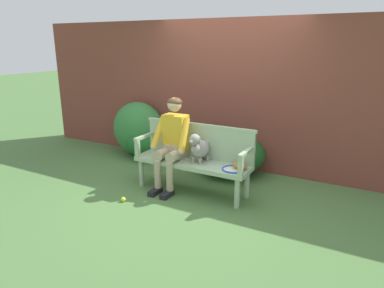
# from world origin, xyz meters

# --- Properties ---
(ground_plane) EXTENTS (40.00, 40.00, 0.00)m
(ground_plane) POSITION_xyz_m (0.00, 0.00, 0.00)
(ground_plane) COLOR #4C753D
(brick_garden_fence) EXTENTS (8.00, 0.30, 2.44)m
(brick_garden_fence) POSITION_xyz_m (0.00, 1.39, 1.22)
(brick_garden_fence) COLOR brown
(brick_garden_fence) RESTS_ON ground
(hedge_bush_mid_right) EXTENTS (1.09, 1.09, 0.63)m
(hedge_bush_mid_right) POSITION_xyz_m (0.19, 1.00, 0.31)
(hedge_bush_mid_right) COLOR #194C1E
(hedge_bush_mid_right) RESTS_ON ground
(hedge_bush_far_right) EXTENTS (1.02, 0.89, 0.63)m
(hedge_bush_far_right) POSITION_xyz_m (-1.43, 1.01, 0.31)
(hedge_bush_far_right) COLOR #1E5B23
(hedge_bush_far_right) RESTS_ON ground
(hedge_bush_far_left) EXTENTS (1.04, 0.73, 1.02)m
(hedge_bush_far_left) POSITION_xyz_m (-1.69, 1.01, 0.51)
(hedge_bush_far_left) COLOR #337538
(hedge_bush_far_left) RESTS_ON ground
(garden_bench) EXTENTS (1.68, 0.48, 0.46)m
(garden_bench) POSITION_xyz_m (0.00, 0.00, 0.40)
(garden_bench) COLOR #9EB793
(garden_bench) RESTS_ON ground
(bench_backrest) EXTENTS (1.72, 0.06, 0.50)m
(bench_backrest) POSITION_xyz_m (0.00, 0.21, 0.72)
(bench_backrest) COLOR #9EB793
(bench_backrest) RESTS_ON garden_bench
(bench_armrest_left_end) EXTENTS (0.06, 0.48, 0.28)m
(bench_armrest_left_end) POSITION_xyz_m (-0.80, -0.09, 0.66)
(bench_armrest_left_end) COLOR #9EB793
(bench_armrest_left_end) RESTS_ON garden_bench
(bench_armrest_right_end) EXTENTS (0.06, 0.48, 0.28)m
(bench_armrest_right_end) POSITION_xyz_m (0.80, -0.09, 0.66)
(bench_armrest_right_end) COLOR #9EB793
(bench_armrest_right_end) RESTS_ON garden_bench
(person_seated) EXTENTS (0.56, 0.64, 1.33)m
(person_seated) POSITION_xyz_m (-0.31, -0.01, 0.73)
(person_seated) COLOR black
(person_seated) RESTS_ON ground
(dog_on_bench) EXTENTS (0.24, 0.43, 0.43)m
(dog_on_bench) POSITION_xyz_m (0.11, 0.01, 0.67)
(dog_on_bench) COLOR gray
(dog_on_bench) RESTS_ON garden_bench
(tennis_racket) EXTENTS (0.37, 0.58, 0.03)m
(tennis_racket) POSITION_xyz_m (0.65, -0.02, 0.47)
(tennis_racket) COLOR blue
(tennis_racket) RESTS_ON garden_bench
(baseball_glove) EXTENTS (0.27, 0.25, 0.09)m
(baseball_glove) POSITION_xyz_m (0.70, 0.03, 0.51)
(baseball_glove) COLOR #9E6B2D
(baseball_glove) RESTS_ON garden_bench
(tennis_ball) EXTENTS (0.07, 0.07, 0.07)m
(tennis_ball) POSITION_xyz_m (-0.65, -0.75, 0.03)
(tennis_ball) COLOR #CCDB33
(tennis_ball) RESTS_ON ground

